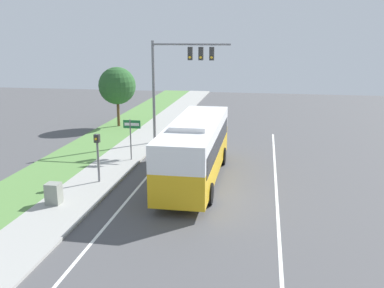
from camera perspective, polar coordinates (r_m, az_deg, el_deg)
name	(u,v)px	position (r m, az deg, el deg)	size (l,w,h in m)	color
ground_plane	(202,200)	(21.03, 1.36, -7.51)	(80.00, 80.00, 0.00)	#4C4C4F
sidewalk	(82,192)	(22.68, -14.43, -6.16)	(2.80, 80.00, 0.12)	#9E9E99
grass_verge	(25,188)	(24.13, -21.42, -5.49)	(3.60, 80.00, 0.10)	#568442
lane_divider_near	(131,196)	(21.80, -8.11, -6.84)	(0.14, 30.00, 0.01)	silver
lane_divider_far	(277,205)	(20.86, 11.29, -7.98)	(0.14, 30.00, 0.01)	silver
bus	(195,146)	(23.19, 0.45, -0.30)	(2.72, 10.56, 3.53)	gold
signal_gantry	(178,71)	(30.37, -1.91, 9.75)	(5.56, 0.41, 7.43)	slate
pedestrian_signal	(98,150)	(23.27, -12.48, -0.78)	(0.28, 0.34, 2.74)	slate
street_sign	(131,132)	(27.05, -8.10, 1.57)	(1.11, 0.08, 2.72)	slate
utility_cabinet	(54,193)	(21.18, -17.97, -6.29)	(0.66, 0.59, 1.00)	gray
roadside_tree	(117,86)	(37.26, -9.95, 7.65)	(3.17, 3.17, 5.08)	brown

